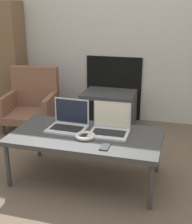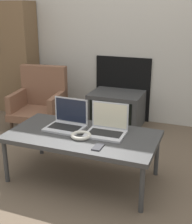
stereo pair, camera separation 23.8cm
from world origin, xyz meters
name	(u,v)px [view 1 (the left image)]	position (x,y,z in m)	size (l,w,h in m)	color
ground_plane	(78,191)	(0.00, 0.00, 0.00)	(14.00, 14.00, 0.00)	brown
wall_back	(125,11)	(0.00, 1.73, 1.29)	(7.00, 0.08, 2.60)	#ADA89E
table	(86,138)	(0.00, 0.20, 0.36)	(1.18, 0.62, 0.39)	#333333
laptop_left	(69,122)	(-0.17, 0.29, 0.44)	(0.31, 0.25, 0.23)	#B2B2B7
laptop_right	(110,127)	(0.18, 0.29, 0.44)	(0.31, 0.24, 0.23)	#B2B2B7
headphones	(85,136)	(0.02, 0.14, 0.41)	(0.16, 0.16, 0.03)	beige
phone	(105,147)	(0.20, 0.02, 0.40)	(0.06, 0.12, 0.01)	#333338
tv	(109,108)	(-0.11, 1.45, 0.20)	(0.60, 0.47, 0.39)	#383838
armchair	(32,101)	(-0.95, 1.16, 0.31)	(0.61, 0.60, 0.68)	brown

